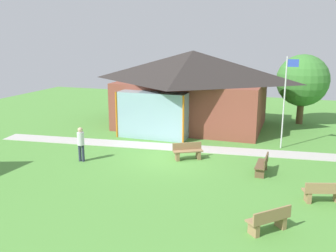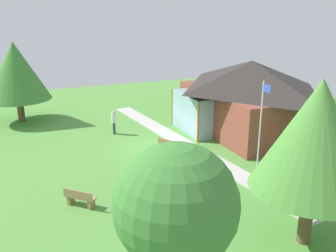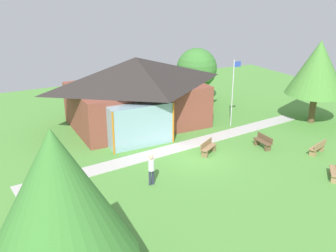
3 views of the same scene
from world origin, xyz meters
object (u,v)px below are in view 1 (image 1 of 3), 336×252
Objects in this scene: visitor_strolling_lawn at (81,142)px; pavilion at (191,87)px; bench_mid_right at (263,165)px; bench_front_right at (269,220)px; tree_behind_pavilion_right at (303,81)px; flagpole at (285,98)px; bench_lawn_far_right at (324,193)px; bench_rear_near_path at (188,152)px.

pavilion is at bearing 69.52° from visitor_strolling_lawn.
pavilion is at bearing 36.94° from bench_mid_right.
bench_mid_right and bench_front_right have the same top height.
pavilion is 6.01× the size of visitor_strolling_lawn.
tree_behind_pavilion_right reaches higher than bench_mid_right.
flagpole is at bearing 29.19° from visitor_strolling_lawn.
tree_behind_pavilion_right is at bearing 48.31° from visitor_strolling_lawn.
bench_lawn_far_right is 13.76m from tree_behind_pavilion_right.
bench_lawn_far_right is at bearing -75.50° from flagpole.
visitor_strolling_lawn reaches higher than bench_rear_near_path.
bench_lawn_far_right is (1.76, -6.80, -2.41)m from flagpole.
pavilion is 7.85m from tree_behind_pavilion_right.
pavilion reaches higher than bench_lawn_far_right.
visitor_strolling_lawn is at bearing -8.48° from bench_rear_near_path.
pavilion is 7.17m from flagpole.
visitor_strolling_lawn is at bearing 156.36° from bench_lawn_far_right.
bench_front_right is (-1.77, -2.87, 0.00)m from bench_lawn_far_right.
pavilion is 6.91× the size of bench_mid_right.
bench_lawn_far_right is 0.90× the size of visitor_strolling_lawn.
bench_rear_near_path is at bearing -141.10° from flagpole.
bench_front_right is at bearing 95.15° from bench_rear_near_path.
pavilion is 14.77m from bench_front_right.
pavilion is 13.26m from bench_lawn_far_right.
bench_lawn_far_right is at bearing -7.94° from visitor_strolling_lawn.
bench_rear_near_path is at bearing -75.68° from pavilion.
bench_front_right is at bearing -93.32° from tree_behind_pavilion_right.
bench_mid_right is 0.87× the size of visitor_strolling_lawn.
visitor_strolling_lawn is 0.36× the size of tree_behind_pavilion_right.
visitor_strolling_lawn is (-9.33, 4.09, 0.62)m from bench_front_right.
tree_behind_pavilion_right is at bearing -6.34° from bench_mid_right.
bench_lawn_far_right is 0.32× the size of tree_behind_pavilion_right.
flagpole reaches higher than bench_mid_right.
bench_mid_right is at bearing 5.92° from visitor_strolling_lawn.
bench_mid_right is 3.86m from bench_rear_near_path.
bench_front_right is 0.91× the size of bench_rear_near_path.
flagpole is 7.43m from bench_lawn_far_right.
flagpole is at bearing 44.66° from bench_front_right.
bench_front_right is 0.79× the size of visitor_strolling_lawn.
tree_behind_pavilion_right is (10.28, 12.26, 2.05)m from visitor_strolling_lawn.
visitor_strolling_lawn is (-4.91, -2.01, 0.62)m from bench_rear_near_path.
flagpole is at bearing -6.65° from bench_mid_right.
flagpole reaches higher than bench_front_right.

